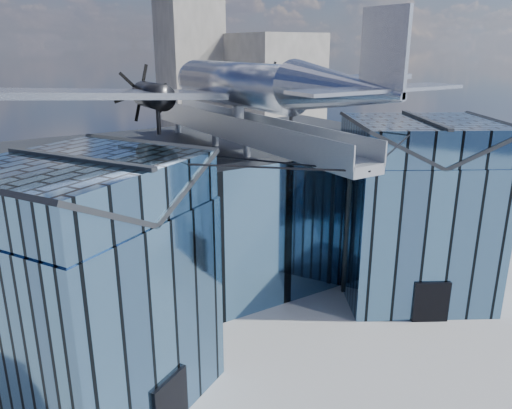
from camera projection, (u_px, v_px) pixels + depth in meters
ground_plane at (274, 327)px, 29.99m from camera, size 120.00×120.00×0.00m
museum at (225, 214)px, 32.99m from camera, size 32.88×24.50×17.60m
bg_towers at (78, 92)px, 68.42m from camera, size 77.00×24.50×26.00m
tree_plaza_e at (451, 198)px, 42.14m from camera, size 4.81×4.81×5.74m
tree_side_e at (427, 194)px, 43.16m from camera, size 4.86×4.86×5.73m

